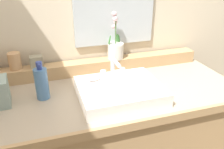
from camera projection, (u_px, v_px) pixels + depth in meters
name	position (u px, v px, depth m)	size (l,w,h in m)	color
vanity_cabinet	(109.00, 148.00, 1.45)	(1.47, 0.64, 0.84)	tan
back_ledge	(97.00, 66.00, 1.48)	(1.39, 0.09, 0.08)	tan
sink_basin	(120.00, 92.00, 1.18)	(0.42, 0.35, 0.27)	white
soap_bar	(93.00, 78.00, 1.22)	(0.07, 0.04, 0.02)	silver
potted_plant	(115.00, 48.00, 1.46)	(0.10, 0.10, 0.30)	silver
tumbler_cup	(15.00, 61.00, 1.31)	(0.07, 0.07, 0.10)	tan
trinket_box	(37.00, 62.00, 1.35)	(0.07, 0.06, 0.07)	gray
lotion_bottle	(42.00, 83.00, 1.16)	(0.07, 0.07, 0.20)	#4C79AD
mirror	(115.00, 2.00, 1.40)	(0.51, 0.02, 0.52)	silver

